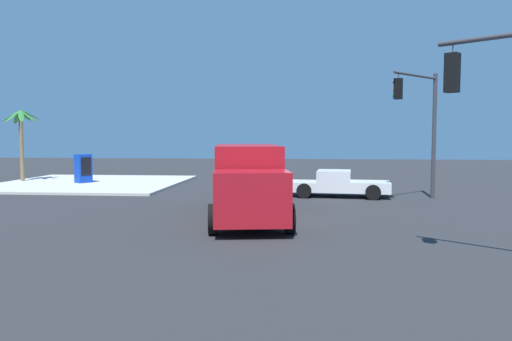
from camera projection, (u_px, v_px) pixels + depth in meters
The scene contains 7 objects.
ground_plane at pixel (272, 221), 17.94m from camera, with size 100.00×100.00×0.00m, color #2B2B2D.
sidewalk_corner_far at pixel (91, 183), 31.77m from camera, with size 11.68×11.68×0.14m, color beige.
delivery_truck at pixel (247, 180), 18.77m from camera, with size 8.33×3.85×2.80m.
traffic_light_secondary at pixel (423, 117), 23.62m from camera, with size 2.84×2.68×6.30m.
pickup_white at pixel (338, 183), 25.20m from camera, with size 2.68×5.38×1.38m.
vending_machine_red at pixel (83, 168), 31.46m from camera, with size 1.17×1.14×1.85m.
palm_tree_far at pixel (21, 132), 32.60m from camera, with size 2.40×2.35×4.82m.
Camera 1 is at (-17.74, -1.04, 3.15)m, focal length 33.85 mm.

